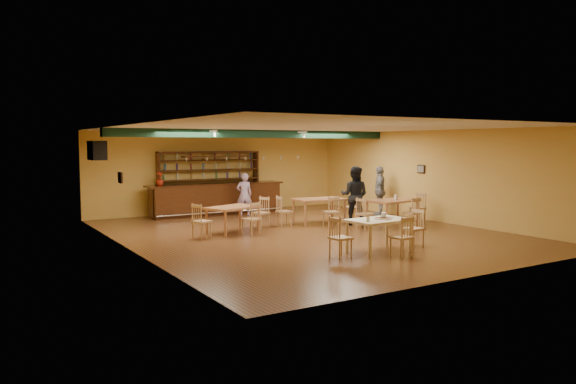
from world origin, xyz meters
TOP-DOWN VIEW (x-y plane):
  - floor at (0.00, 0.00)m, footprint 12.00×12.00m
  - ceiling_beam at (0.00, 2.80)m, footprint 10.00×0.30m
  - track_rail_left at (-1.80, 3.40)m, footprint 0.05×2.50m
  - track_rail_right at (1.40, 3.40)m, footprint 0.05×2.50m
  - ac_unit at (-4.80, 4.20)m, footprint 0.34×0.70m
  - picture_left at (-4.97, 1.00)m, footprint 0.04×0.34m
  - picture_right at (4.97, 0.50)m, footprint 0.04×0.34m
  - bar_counter at (-0.49, 5.15)m, footprint 5.09×0.85m
  - back_bar_hutch at (-0.49, 5.78)m, footprint 3.93×0.40m
  - poinsettia at (-2.58, 5.15)m, footprint 0.35×0.35m
  - dining_table_a at (-1.75, 1.19)m, footprint 1.74×1.37m
  - dining_table_b at (1.43, 1.43)m, footprint 1.68×1.10m
  - dining_table_d at (3.16, -0.10)m, footprint 1.71×1.16m
  - near_table at (-0.06, -3.20)m, footprint 1.52×1.02m
  - pizza_tray at (0.05, -3.20)m, footprint 0.49×0.49m
  - parmesan_shaker at (-0.53, -3.35)m, footprint 0.08×0.08m
  - napkin_stack at (0.31, -2.99)m, footprint 0.25×0.24m
  - pizza_server at (0.20, -3.14)m, footprint 0.33×0.22m
  - side_plate at (0.52, -3.40)m, footprint 0.23×0.23m
  - patron_bar at (0.20, 4.33)m, footprint 0.63×0.50m
  - patron_right_a at (2.23, 0.63)m, footprint 1.11×1.14m
  - patron_right_b at (4.36, 1.90)m, footprint 1.02×1.04m

SIDE VIEW (x-z plane):
  - floor at x=0.00m, z-range 0.00..0.00m
  - dining_table_a at x=-1.75m, z-range 0.00..0.76m
  - near_table at x=-0.06m, z-range 0.00..0.78m
  - dining_table_b at x=1.43m, z-range 0.00..0.80m
  - dining_table_d at x=3.16m, z-range 0.00..0.80m
  - bar_counter at x=-0.49m, z-range 0.00..1.13m
  - patron_bar at x=0.20m, z-range 0.00..1.52m
  - side_plate at x=0.52m, z-range 0.78..0.80m
  - pizza_tray at x=0.05m, z-range 0.78..0.80m
  - napkin_stack at x=0.31m, z-range 0.78..0.81m
  - pizza_server at x=0.20m, z-range 0.80..0.80m
  - parmesan_shaker at x=-0.53m, z-range 0.78..0.89m
  - patron_right_b at x=4.36m, z-range 0.00..1.76m
  - patron_right_a at x=2.23m, z-range 0.00..1.85m
  - back_bar_hutch at x=-0.49m, z-range 0.00..2.28m
  - poinsettia at x=-2.58m, z-range 1.13..1.61m
  - picture_left at x=-4.97m, z-range 1.56..1.84m
  - picture_right at x=4.97m, z-range 1.56..1.84m
  - ac_unit at x=-4.80m, z-range 2.11..2.59m
  - ceiling_beam at x=0.00m, z-range 2.75..3.00m
  - track_rail_left at x=-1.80m, z-range 2.92..2.96m
  - track_rail_right at x=1.40m, z-range 2.92..2.96m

